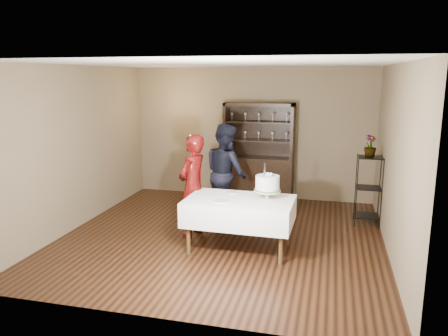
{
  "coord_description": "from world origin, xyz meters",
  "views": [
    {
      "loc": [
        1.63,
        -6.41,
        2.53
      ],
      "look_at": [
        0.01,
        0.1,
        1.1
      ],
      "focal_mm": 35.0,
      "sensor_mm": 36.0,
      "label": 1
    }
  ],
  "objects_px": {
    "woman": "(193,186)",
    "cake": "(267,184)",
    "china_hutch": "(259,168)",
    "cake_table": "(240,211)",
    "man": "(226,173)",
    "plant_etagere": "(368,188)",
    "potted_plant": "(370,146)"
  },
  "relations": [
    {
      "from": "china_hutch",
      "to": "cake_table",
      "type": "xyz_separation_m",
      "value": [
        0.18,
        -2.7,
        -0.07
      ]
    },
    {
      "from": "woman",
      "to": "potted_plant",
      "type": "relative_size",
      "value": 4.49
    },
    {
      "from": "man",
      "to": "potted_plant",
      "type": "bearing_deg",
      "value": -120.02
    },
    {
      "from": "cake_table",
      "to": "plant_etagere",
      "type": "bearing_deg",
      "value": 40.89
    },
    {
      "from": "man",
      "to": "woman",
      "type": "bearing_deg",
      "value": 117.99
    },
    {
      "from": "man",
      "to": "china_hutch",
      "type": "bearing_deg",
      "value": -53.05
    },
    {
      "from": "plant_etagere",
      "to": "cake",
      "type": "height_order",
      "value": "cake"
    },
    {
      "from": "plant_etagere",
      "to": "potted_plant",
      "type": "relative_size",
      "value": 3.28
    },
    {
      "from": "china_hutch",
      "to": "cake_table",
      "type": "relative_size",
      "value": 1.27
    },
    {
      "from": "man",
      "to": "cake",
      "type": "xyz_separation_m",
      "value": [
        0.89,
        -1.12,
        0.12
      ]
    },
    {
      "from": "china_hutch",
      "to": "cake",
      "type": "xyz_separation_m",
      "value": [
        0.56,
        -2.57,
        0.32
      ]
    },
    {
      "from": "cake",
      "to": "potted_plant",
      "type": "bearing_deg",
      "value": 45.86
    },
    {
      "from": "cake_table",
      "to": "man",
      "type": "bearing_deg",
      "value": 112.09
    },
    {
      "from": "china_hutch",
      "to": "cake_table",
      "type": "height_order",
      "value": "china_hutch"
    },
    {
      "from": "woman",
      "to": "potted_plant",
      "type": "height_order",
      "value": "woman"
    },
    {
      "from": "woman",
      "to": "cake",
      "type": "height_order",
      "value": "woman"
    },
    {
      "from": "cake_table",
      "to": "cake",
      "type": "relative_size",
      "value": 2.94
    },
    {
      "from": "plant_etagere",
      "to": "woman",
      "type": "relative_size",
      "value": 0.73
    },
    {
      "from": "potted_plant",
      "to": "cake",
      "type": "bearing_deg",
      "value": -134.14
    },
    {
      "from": "cake",
      "to": "potted_plant",
      "type": "distance_m",
      "value": 2.2
    },
    {
      "from": "man",
      "to": "cake_table",
      "type": "bearing_deg",
      "value": 161.72
    },
    {
      "from": "plant_etagere",
      "to": "china_hutch",
      "type": "bearing_deg",
      "value": 153.17
    },
    {
      "from": "plant_etagere",
      "to": "potted_plant",
      "type": "bearing_deg",
      "value": 116.2
    },
    {
      "from": "cake_table",
      "to": "woman",
      "type": "height_order",
      "value": "woman"
    },
    {
      "from": "potted_plant",
      "to": "man",
      "type": "bearing_deg",
      "value": -169.66
    },
    {
      "from": "woman",
      "to": "potted_plant",
      "type": "bearing_deg",
      "value": 132.23
    },
    {
      "from": "plant_etagere",
      "to": "cake_table",
      "type": "xyz_separation_m",
      "value": [
        -1.9,
        -1.65,
        -0.06
      ]
    },
    {
      "from": "cake_table",
      "to": "potted_plant",
      "type": "distance_m",
      "value": 2.64
    },
    {
      "from": "china_hutch",
      "to": "man",
      "type": "distance_m",
      "value": 1.51
    },
    {
      "from": "plant_etagere",
      "to": "potted_plant",
      "type": "xyz_separation_m",
      "value": [
        -0.01,
        0.03,
        0.72
      ]
    },
    {
      "from": "potted_plant",
      "to": "plant_etagere",
      "type": "bearing_deg",
      "value": -63.8
    },
    {
      "from": "cake_table",
      "to": "potted_plant",
      "type": "xyz_separation_m",
      "value": [
        1.89,
        1.68,
        0.78
      ]
    }
  ]
}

